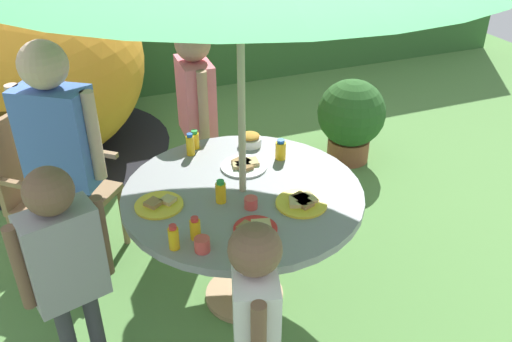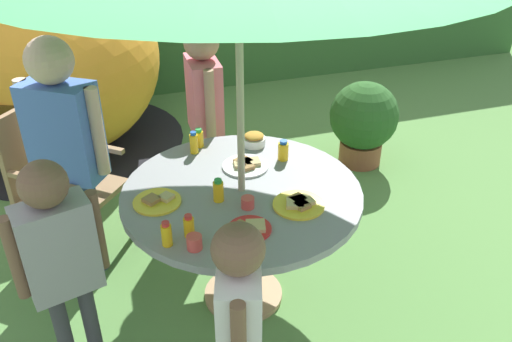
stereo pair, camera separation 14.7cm
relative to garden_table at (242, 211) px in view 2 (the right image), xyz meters
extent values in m
cube|color=#548442|center=(0.00, 0.00, -0.61)|extent=(10.00, 10.00, 0.02)
cube|color=#33602D|center=(0.00, 3.47, 0.21)|extent=(9.00, 0.70, 1.63)
cylinder|color=tan|center=(0.00, 0.00, -0.58)|extent=(0.45, 0.45, 0.03)
cylinder|color=tan|center=(0.00, 0.00, -0.25)|extent=(0.13, 0.13, 0.69)
cylinder|color=gray|center=(0.00, 0.00, 0.11)|extent=(1.23, 1.23, 0.04)
cylinder|color=#B7AD8C|center=(0.00, 0.00, 0.46)|extent=(0.04, 0.04, 2.12)
cylinder|color=#93704C|center=(-0.83, 0.40, -0.39)|extent=(0.04, 0.04, 0.42)
cylinder|color=#93704C|center=(-0.54, 0.75, -0.39)|extent=(0.04, 0.04, 0.42)
cylinder|color=#93704C|center=(-1.18, 0.69, -0.39)|extent=(0.04, 0.04, 0.42)
cylinder|color=#93704C|center=(-0.89, 1.03, -0.39)|extent=(0.04, 0.04, 0.42)
cube|color=#93704C|center=(-0.86, 0.72, -0.16)|extent=(0.69, 0.69, 0.04)
cube|color=#93704C|center=(-1.03, 0.86, 0.12)|extent=(0.34, 0.40, 0.52)
cube|color=#93704C|center=(-1.00, 0.55, 0.06)|extent=(0.40, 0.34, 0.03)
cube|color=#93704C|center=(-0.72, 0.89, 0.06)|extent=(0.40, 0.34, 0.03)
ellipsoid|color=orange|center=(-0.87, 2.29, 0.17)|extent=(1.97, 2.16, 1.53)
cylinder|color=black|center=(-0.87, 2.29, -0.59)|extent=(2.25, 2.25, 0.01)
cube|color=#4B310D|center=(-1.05, 1.38, -0.18)|extent=(0.46, 0.12, 0.69)
cylinder|color=brown|center=(1.36, 1.20, -0.51)|extent=(0.34, 0.34, 0.19)
sphere|color=#285623|center=(1.36, 1.20, -0.18)|extent=(0.54, 0.54, 0.54)
cylinder|color=#3F3F47|center=(0.04, 1.04, -0.30)|extent=(0.08, 0.08, 0.59)
cylinder|color=#3F3F47|center=(0.03, 0.89, -0.30)|extent=(0.08, 0.08, 0.59)
cube|color=#EA727F|center=(0.04, 0.97, 0.24)|extent=(0.20, 0.35, 0.50)
cylinder|color=tan|center=(0.04, 1.16, 0.27)|extent=(0.06, 0.06, 0.45)
cylinder|color=tan|center=(0.03, 0.78, 0.27)|extent=(0.06, 0.06, 0.45)
sphere|color=tan|center=(0.04, 0.97, 0.61)|extent=(0.22, 0.22, 0.22)
cylinder|color=navy|center=(-0.89, 0.60, -0.27)|extent=(0.09, 0.09, 0.65)
cylinder|color=navy|center=(-0.76, 0.51, -0.27)|extent=(0.09, 0.09, 0.65)
cube|color=#4C72C6|center=(-0.83, 0.55, 0.32)|extent=(0.43, 0.38, 0.55)
cylinder|color=#D8B293|center=(-1.00, 0.67, 0.35)|extent=(0.07, 0.07, 0.49)
cylinder|color=#D8B293|center=(-0.65, 0.44, 0.35)|extent=(0.07, 0.07, 0.49)
sphere|color=#D8B293|center=(-0.83, 0.55, 0.72)|extent=(0.24, 0.24, 0.24)
cylinder|color=#3F3F47|center=(-0.95, -0.25, -0.33)|extent=(0.07, 0.07, 0.53)
cylinder|color=#3F3F47|center=(-0.83, -0.22, -0.33)|extent=(0.07, 0.07, 0.53)
cube|color=#99999E|center=(-0.89, -0.24, 0.15)|extent=(0.34, 0.24, 0.45)
cylinder|color=brown|center=(-1.06, -0.28, 0.18)|extent=(0.06, 0.06, 0.40)
cylinder|color=brown|center=(-0.72, -0.19, 0.18)|extent=(0.06, 0.06, 0.40)
sphere|color=brown|center=(-0.89, -0.24, 0.48)|extent=(0.20, 0.20, 0.20)
cube|color=white|center=(-0.25, -0.81, 0.13)|extent=(0.24, 0.33, 0.43)
cylinder|color=brown|center=(-0.20, -0.66, 0.15)|extent=(0.05, 0.05, 0.39)
sphere|color=brown|center=(-0.25, -0.81, 0.44)|extent=(0.19, 0.19, 0.19)
cylinder|color=white|center=(0.21, 0.44, 0.15)|extent=(0.13, 0.13, 0.05)
ellipsoid|color=gold|center=(0.21, 0.44, 0.19)|extent=(0.11, 0.11, 0.03)
cylinder|color=yellow|center=(-0.43, 0.02, 0.14)|extent=(0.24, 0.24, 0.01)
cube|color=tan|center=(-0.38, 0.02, 0.15)|extent=(0.09, 0.09, 0.02)
cube|color=#9E7547|center=(-0.45, 0.02, 0.15)|extent=(0.10, 0.10, 0.02)
cylinder|color=yellow|center=(0.22, -0.22, 0.14)|extent=(0.25, 0.25, 0.01)
cube|color=tan|center=(0.25, -0.22, 0.15)|extent=(0.10, 0.10, 0.02)
cube|color=#9E7547|center=(0.23, -0.20, 0.15)|extent=(0.09, 0.09, 0.02)
cube|color=tan|center=(0.20, -0.23, 0.15)|extent=(0.11, 0.11, 0.02)
cube|color=#9E7547|center=(0.23, -0.25, 0.15)|extent=(0.08, 0.08, 0.02)
cylinder|color=white|center=(0.09, 0.21, 0.14)|extent=(0.25, 0.25, 0.01)
cube|color=tan|center=(0.13, 0.22, 0.15)|extent=(0.09, 0.09, 0.02)
cube|color=#9E7547|center=(0.08, 0.24, 0.15)|extent=(0.11, 0.11, 0.02)
cube|color=tan|center=(0.05, 0.21, 0.15)|extent=(0.07, 0.07, 0.02)
cube|color=#9E7547|center=(0.08, 0.18, 0.15)|extent=(0.09, 0.09, 0.02)
cylinder|color=red|center=(-0.06, -0.33, 0.14)|extent=(0.20, 0.20, 0.01)
cube|color=tan|center=(-0.04, -0.34, 0.15)|extent=(0.11, 0.11, 0.02)
cube|color=#9E7547|center=(-0.10, -0.33, 0.15)|extent=(0.10, 0.10, 0.02)
cylinder|color=yellow|center=(-0.10, 0.53, 0.18)|extent=(0.05, 0.05, 0.09)
cylinder|color=green|center=(-0.10, 0.53, 0.23)|extent=(0.04, 0.04, 0.02)
cylinder|color=yellow|center=(0.31, 0.23, 0.18)|extent=(0.06, 0.06, 0.10)
cylinder|color=blue|center=(0.31, 0.23, 0.24)|extent=(0.04, 0.04, 0.02)
cylinder|color=yellow|center=(-0.44, -0.32, 0.18)|extent=(0.05, 0.05, 0.10)
cylinder|color=red|center=(-0.44, -0.32, 0.24)|extent=(0.03, 0.03, 0.02)
cylinder|color=yellow|center=(-0.18, -0.50, 0.17)|extent=(0.05, 0.05, 0.09)
cylinder|color=green|center=(-0.18, -0.50, 0.23)|extent=(0.04, 0.04, 0.02)
cylinder|color=yellow|center=(-0.14, 0.46, 0.19)|extent=(0.05, 0.05, 0.11)
cylinder|color=blue|center=(-0.14, 0.46, 0.25)|extent=(0.03, 0.03, 0.02)
cylinder|color=yellow|center=(-0.33, -0.29, 0.18)|extent=(0.05, 0.05, 0.09)
cylinder|color=red|center=(-0.33, -0.29, 0.23)|extent=(0.03, 0.03, 0.02)
cylinder|color=yellow|center=(-0.14, -0.06, 0.18)|extent=(0.05, 0.05, 0.10)
cylinder|color=green|center=(-0.14, -0.06, 0.24)|extent=(0.04, 0.04, 0.02)
cylinder|color=#E04C47|center=(-0.02, -0.16, 0.16)|extent=(0.07, 0.07, 0.06)
cylinder|color=#E04C47|center=(-0.33, -0.39, 0.16)|extent=(0.07, 0.07, 0.07)
camera|label=1|loc=(-0.78, -2.16, 1.61)|focal=37.73mm
camera|label=2|loc=(-0.64, -2.21, 1.61)|focal=37.73mm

